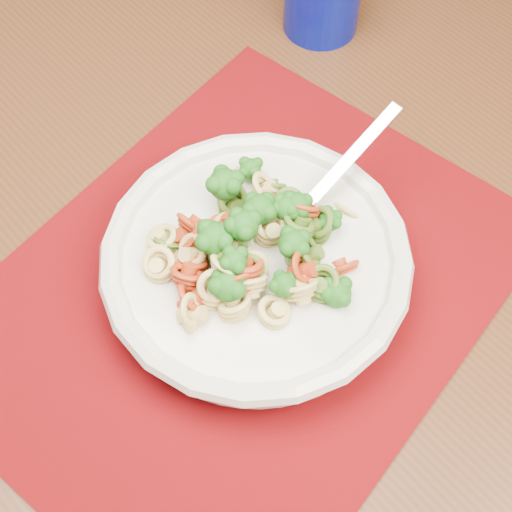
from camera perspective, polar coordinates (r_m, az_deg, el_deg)
dining_table at (r=0.77m, az=-3.15°, el=0.57°), size 1.62×1.19×0.78m
placemat at (r=0.63m, az=-1.25°, el=-2.83°), size 0.57×0.51×0.00m
pasta_bowl at (r=0.60m, az=-0.00°, el=-0.48°), size 0.26×0.26×0.05m
pasta_broccoli_heap at (r=0.59m, az=-0.00°, el=0.30°), size 0.22×0.22×0.06m
fork at (r=0.61m, az=3.00°, el=2.84°), size 0.18×0.06×0.08m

